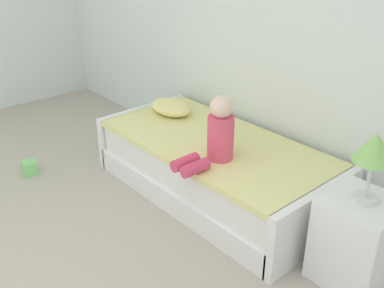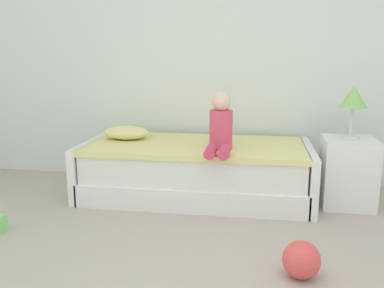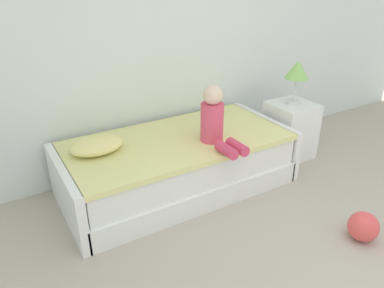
{
  "view_description": "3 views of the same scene",
  "coord_description": "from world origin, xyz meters",
  "px_view_note": "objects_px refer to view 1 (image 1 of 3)",
  "views": [
    {
      "loc": [
        2.04,
        -0.32,
        2.08
      ],
      "look_at": [
        -0.33,
        1.75,
        0.55
      ],
      "focal_mm": 41.65,
      "sensor_mm": 36.0,
      "label": 1
    },
    {
      "loc": [
        0.22,
        -1.72,
        1.32
      ],
      "look_at": [
        -0.33,
        1.75,
        0.55
      ],
      "focal_mm": 38.81,
      "sensor_mm": 36.0,
      "label": 2
    },
    {
      "loc": [
        -1.75,
        -0.62,
        1.89
      ],
      "look_at": [
        -0.33,
        1.75,
        0.55
      ],
      "focal_mm": 34.41,
      "sensor_mm": 36.0,
      "label": 3
    }
  ],
  "objects_px": {
    "nightstand": "(356,240)",
    "table_lamp": "(375,151)",
    "child_figure": "(216,135)",
    "pillow": "(171,107)",
    "bed": "(214,168)",
    "toy_block": "(30,168)"
  },
  "relations": [
    {
      "from": "nightstand",
      "to": "table_lamp",
      "type": "height_order",
      "value": "table_lamp"
    },
    {
      "from": "child_figure",
      "to": "pillow",
      "type": "bearing_deg",
      "value": 160.83
    },
    {
      "from": "child_figure",
      "to": "nightstand",
      "type": "bearing_deg",
      "value": 9.3
    },
    {
      "from": "pillow",
      "to": "bed",
      "type": "bearing_deg",
      "value": -8.12
    },
    {
      "from": "nightstand",
      "to": "bed",
      "type": "bearing_deg",
      "value": 178.0
    },
    {
      "from": "child_figure",
      "to": "bed",
      "type": "bearing_deg",
      "value": 136.84
    },
    {
      "from": "nightstand",
      "to": "toy_block",
      "type": "distance_m",
      "value": 2.92
    },
    {
      "from": "bed",
      "to": "table_lamp",
      "type": "distance_m",
      "value": 1.52
    },
    {
      "from": "bed",
      "to": "child_figure",
      "type": "distance_m",
      "value": 0.57
    },
    {
      "from": "table_lamp",
      "to": "nightstand",
      "type": "bearing_deg",
      "value": -90.0
    },
    {
      "from": "bed",
      "to": "child_figure",
      "type": "relative_size",
      "value": 4.14
    },
    {
      "from": "child_figure",
      "to": "pillow",
      "type": "height_order",
      "value": "child_figure"
    },
    {
      "from": "bed",
      "to": "table_lamp",
      "type": "xyz_separation_m",
      "value": [
        1.35,
        -0.05,
        0.69
      ]
    },
    {
      "from": "nightstand",
      "to": "toy_block",
      "type": "height_order",
      "value": "nightstand"
    },
    {
      "from": "table_lamp",
      "to": "child_figure",
      "type": "distance_m",
      "value": 1.14
    },
    {
      "from": "table_lamp",
      "to": "child_figure",
      "type": "xyz_separation_m",
      "value": [
        -1.11,
        -0.18,
        -0.23
      ]
    },
    {
      "from": "table_lamp",
      "to": "child_figure",
      "type": "bearing_deg",
      "value": -170.7
    },
    {
      "from": "bed",
      "to": "nightstand",
      "type": "height_order",
      "value": "nightstand"
    },
    {
      "from": "nightstand",
      "to": "pillow",
      "type": "bearing_deg",
      "value": 175.89
    },
    {
      "from": "child_figure",
      "to": "table_lamp",
      "type": "bearing_deg",
      "value": 9.3
    },
    {
      "from": "table_lamp",
      "to": "toy_block",
      "type": "height_order",
      "value": "table_lamp"
    },
    {
      "from": "bed",
      "to": "pillow",
      "type": "height_order",
      "value": "pillow"
    }
  ]
}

